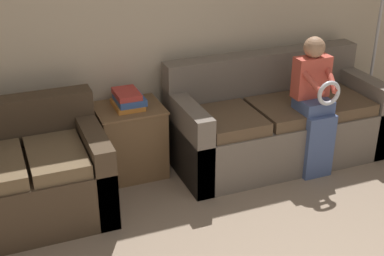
{
  "coord_description": "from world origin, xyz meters",
  "views": [
    {
      "loc": [
        -1.6,
        -1.63,
        2.48
      ],
      "look_at": [
        -0.27,
        1.68,
        0.78
      ],
      "focal_mm": 50.0,
      "sensor_mm": 36.0,
      "label": 1
    }
  ],
  "objects_px": {
    "couch_main": "(275,123)",
    "side_shelf": "(131,140)",
    "child_left_seated": "(315,101)",
    "book_stack": "(128,99)"
  },
  "relations": [
    {
      "from": "couch_main",
      "to": "side_shelf",
      "type": "distance_m",
      "value": 1.37
    },
    {
      "from": "side_shelf",
      "to": "book_stack",
      "type": "bearing_deg",
      "value": 82.1
    },
    {
      "from": "child_left_seated",
      "to": "side_shelf",
      "type": "relative_size",
      "value": 1.92
    },
    {
      "from": "couch_main",
      "to": "child_left_seated",
      "type": "xyz_separation_m",
      "value": [
        0.17,
        -0.35,
        0.33
      ]
    },
    {
      "from": "child_left_seated",
      "to": "side_shelf",
      "type": "bearing_deg",
      "value": 159.67
    },
    {
      "from": "couch_main",
      "to": "book_stack",
      "type": "bearing_deg",
      "value": 170.76
    },
    {
      "from": "book_stack",
      "to": "couch_main",
      "type": "bearing_deg",
      "value": -9.24
    },
    {
      "from": "child_left_seated",
      "to": "couch_main",
      "type": "bearing_deg",
      "value": 115.86
    },
    {
      "from": "couch_main",
      "to": "side_shelf",
      "type": "bearing_deg",
      "value": 171.08
    },
    {
      "from": "couch_main",
      "to": "side_shelf",
      "type": "xyz_separation_m",
      "value": [
        -1.35,
        0.21,
        -0.02
      ]
    }
  ]
}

